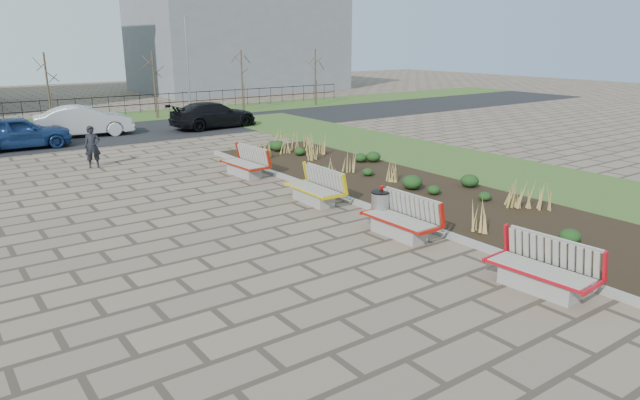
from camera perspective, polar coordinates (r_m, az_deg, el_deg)
ground at (r=11.31m, az=2.75°, el=-9.00°), size 120.00×120.00×0.00m
planting_bed at (r=18.76m, az=8.23°, el=1.17°), size 4.50×18.00×0.10m
planting_curb at (r=17.27m, az=2.64°, el=0.12°), size 0.16×18.00×0.15m
grass_verge_near at (r=22.26m, az=17.11°, el=2.86°), size 5.00×38.00×0.04m
grass_verge_far at (r=36.88m, az=-25.61°, el=6.93°), size 80.00×5.00×0.04m
road at (r=31.05m, az=-23.50°, el=5.75°), size 80.00×7.00×0.02m
bench_a at (r=11.86m, az=21.17°, el=-6.28°), size 1.05×2.16×1.00m
bench_b at (r=14.21m, az=7.92°, el=-1.72°), size 0.93×2.11×1.00m
bench_c at (r=16.96m, az=-0.68°, el=1.33°), size 0.95×2.12×1.00m
bench_d at (r=20.56m, az=-7.66°, el=3.77°), size 1.02×2.15×1.00m
litter_bin at (r=14.98m, az=6.01°, el=-0.90°), size 0.46×0.46×0.91m
pedestrian at (r=23.35m, az=-21.80°, el=4.97°), size 0.65×0.50×1.59m
car_blue at (r=28.60m, az=-27.96°, el=5.99°), size 4.40×1.91×1.48m
car_silver at (r=31.08m, az=-22.52°, el=7.31°), size 4.78×2.17×1.52m
car_black at (r=32.05m, az=-10.59°, el=8.36°), size 4.99×2.32×1.41m
tree_c at (r=35.21m, az=-25.54°, el=9.92°), size 1.40×1.40×4.00m
tree_d at (r=36.78m, az=-16.22°, el=11.00°), size 1.40×1.40×4.00m
tree_e at (r=39.21m, az=-7.80°, el=11.74°), size 1.40×1.40×4.00m
tree_f at (r=42.37m, az=-0.48°, el=12.18°), size 1.40×1.40×4.00m
lamp_east at (r=36.98m, az=-13.09°, el=12.80°), size 0.24×0.60×6.00m
railing_fence at (r=38.28m, az=-26.15°, el=8.08°), size 44.00×0.10×1.20m
building_grey at (r=56.56m, az=-8.23°, el=15.94°), size 18.00×12.00×10.00m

